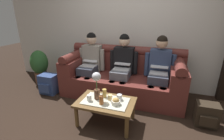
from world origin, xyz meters
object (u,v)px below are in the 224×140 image
Objects in this scene: potted_plant at (40,65)px; cup_far_left at (104,93)px; cup_far_center at (110,97)px; backpack_right at (207,115)px; couch at (122,77)px; snack_bowl at (116,102)px; person_right at (159,67)px; cup_near_right at (89,98)px; coffee_table at (106,104)px; person_left at (90,61)px; backpack_left at (49,84)px; cup_near_left at (101,100)px; flower_vase at (97,83)px; cup_far_right at (119,97)px; person_middle at (123,64)px.

cup_far_left is at bearing -23.70° from potted_plant.
cup_far_center is 1.46m from backpack_right.
couch is 1.04m from snack_bowl.
cup_near_right is (-0.92, -1.04, -0.24)m from person_right.
person_right is 1.24m from coffee_table.
person_left is 2.26m from backpack_right.
cup_near_right is 0.26× the size of backpack_right.
cup_near_left is at bearing -24.41° from backpack_left.
cup_near_right is (0.46, -1.04, -0.24)m from person_left.
cup_near_left is 1.58m from backpack_right.
person_left is 1.57× the size of potted_plant.
flower_vase is 1.21× the size of backpack_right.
person_left is at bearing 134.81° from cup_far_right.
person_left is 1.44× the size of coffee_table.
backpack_right is (0.75, -0.57, -0.49)m from person_right.
person_middle is 2.89× the size of flower_vase.
backpack_right is (1.58, 0.39, -0.46)m from flower_vase.
cup_far_right is (0.18, 0.09, 0.10)m from coffee_table.
cup_far_right is (0.21, 0.20, -0.02)m from cup_near_left.
cup_near_left is (-0.03, -1.08, -0.22)m from person_middle.
person_left reaches higher than cup_near_right.
person_right is 9.56× the size of snack_bowl.
coffee_table is at bearing 76.42° from cup_near_left.
person_right reaches higher than flower_vase.
snack_bowl is at bearing -33.82° from cup_far_left.
cup_near_left is 0.17× the size of potted_plant.
backpack_left is at bearing 164.56° from cup_far_right.
cup_near_left is 1.57× the size of cup_far_right.
person_middle reaches higher than cup_far_left.
couch is 1.09m from cup_near_left.
person_right is at bearing 55.30° from cup_far_center.
person_right is 3.49× the size of backpack_right.
cup_near_left is (-0.03, -0.10, 0.12)m from coffee_table.
person_left is at bearing 128.81° from cup_far_center.
cup_near_left is at bearing -91.33° from person_middle.
person_left is 14.87× the size of cup_far_right.
cup_far_center is (-0.12, 0.10, -0.00)m from snack_bowl.
person_middle reaches higher than cup_far_center.
person_middle reaches higher than backpack_left.
flower_vase reaches higher than snack_bowl.
person_middle is 1.10m from cup_near_left.
cup_near_right is 1.09× the size of cup_far_right.
cup_far_right is (0.24, -0.01, -0.02)m from cup_far_left.
cup_far_right is (0.13, 0.04, 0.00)m from cup_far_center.
backpack_right is at bearing 11.37° from cup_far_left.
person_left is 1.10m from flower_vase.
snack_bowl is 0.15m from cup_far_center.
backpack_left is (-0.77, -0.43, -0.46)m from person_left.
cup_far_left reaches higher than cup_far_right.
person_left is 2.89× the size of flower_vase.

